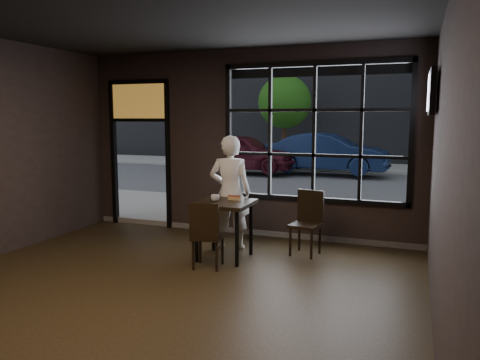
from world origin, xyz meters
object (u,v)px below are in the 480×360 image
at_px(man, 230,192).
at_px(chair_near, 208,234).
at_px(cafe_table, 224,230).
at_px(navy_car, 328,153).

bearing_deg(man, chair_near, 81.34).
bearing_deg(cafe_table, man, 102.16).
xyz_separation_m(cafe_table, navy_car, (-0.36, 10.34, 0.37)).
bearing_deg(man, cafe_table, 90.37).
relative_size(chair_near, navy_car, 0.22).
distance_m(cafe_table, navy_car, 10.35).
distance_m(man, navy_car, 9.80).
distance_m(cafe_table, man, 0.72).
height_order(man, navy_car, man).
height_order(chair_near, navy_car, navy_car).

